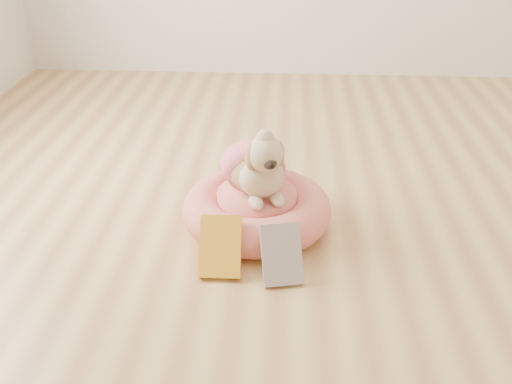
# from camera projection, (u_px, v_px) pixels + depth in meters

# --- Properties ---
(floor) EXTENTS (4.50, 4.50, 0.00)m
(floor) POSITION_uv_depth(u_px,v_px,m) (317.00, 247.00, 2.16)
(floor) COLOR #A97746
(floor) RESTS_ON ground
(pet_bed) EXTENTS (0.59, 0.59, 0.15)m
(pet_bed) POSITION_uv_depth(u_px,v_px,m) (257.00, 209.00, 2.26)
(pet_bed) COLOR #DE6657
(pet_bed) RESTS_ON floor
(dog) EXTENTS (0.41, 0.49, 0.30)m
(dog) POSITION_uv_depth(u_px,v_px,m) (256.00, 155.00, 2.17)
(dog) COLOR brown
(dog) RESTS_ON pet_bed
(book_yellow) EXTENTS (0.15, 0.16, 0.19)m
(book_yellow) POSITION_uv_depth(u_px,v_px,m) (220.00, 246.00, 1.99)
(book_yellow) COLOR yellow
(book_yellow) RESTS_ON floor
(book_white) EXTENTS (0.16, 0.17, 0.19)m
(book_white) POSITION_uv_depth(u_px,v_px,m) (282.00, 255.00, 1.95)
(book_white) COLOR white
(book_white) RESTS_ON floor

